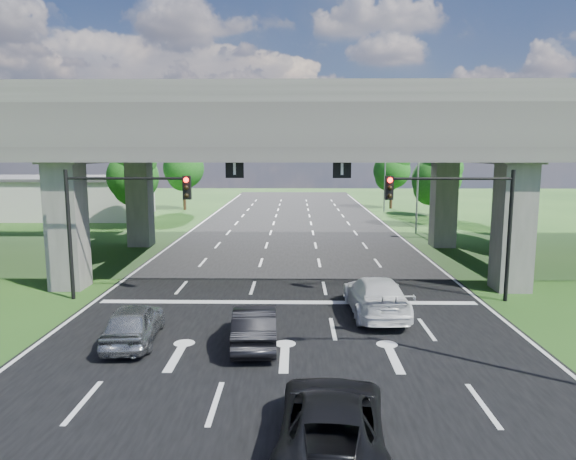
{
  "coord_description": "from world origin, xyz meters",
  "views": [
    {
      "loc": [
        0.38,
        -18.99,
        6.72
      ],
      "look_at": [
        -0.05,
        7.27,
        2.78
      ],
      "focal_mm": 32.0,
      "sensor_mm": 36.0,
      "label": 1
    }
  ],
  "objects_px": {
    "signal_right": "(463,210)",
    "car_white": "(376,296)",
    "car_dark": "(255,326)",
    "signal_left": "(115,210)",
    "car_silver": "(134,323)",
    "car_trailing": "(332,423)",
    "streetlight_far": "(414,164)",
    "streetlight_beyond": "(382,161)"
  },
  "relations": [
    {
      "from": "signal_right",
      "to": "car_silver",
      "type": "distance_m",
      "value": 14.72
    },
    {
      "from": "car_silver",
      "to": "signal_left",
      "type": "bearing_deg",
      "value": -71.15
    },
    {
      "from": "signal_right",
      "to": "car_white",
      "type": "relative_size",
      "value": 1.11
    },
    {
      "from": "signal_left",
      "to": "car_trailing",
      "type": "relative_size",
      "value": 1.17
    },
    {
      "from": "streetlight_beyond",
      "to": "car_silver",
      "type": "height_order",
      "value": "streetlight_beyond"
    },
    {
      "from": "signal_left",
      "to": "streetlight_far",
      "type": "xyz_separation_m",
      "value": [
        17.92,
        20.06,
        1.66
      ]
    },
    {
      "from": "signal_right",
      "to": "car_dark",
      "type": "relative_size",
      "value": 1.42
    },
    {
      "from": "signal_left",
      "to": "streetlight_far",
      "type": "height_order",
      "value": "streetlight_far"
    },
    {
      "from": "car_silver",
      "to": "car_trailing",
      "type": "bearing_deg",
      "value": 129.3
    },
    {
      "from": "streetlight_far",
      "to": "car_trailing",
      "type": "relative_size",
      "value": 1.95
    },
    {
      "from": "car_white",
      "to": "streetlight_far",
      "type": "bearing_deg",
      "value": -108.47
    },
    {
      "from": "signal_right",
      "to": "streetlight_beyond",
      "type": "distance_m",
      "value": 36.17
    },
    {
      "from": "streetlight_far",
      "to": "car_white",
      "type": "bearing_deg",
      "value": -106.08
    },
    {
      "from": "signal_right",
      "to": "car_trailing",
      "type": "height_order",
      "value": "signal_right"
    },
    {
      "from": "car_dark",
      "to": "car_white",
      "type": "xyz_separation_m",
      "value": [
        4.79,
        3.58,
        0.09
      ]
    },
    {
      "from": "signal_right",
      "to": "car_white",
      "type": "height_order",
      "value": "signal_right"
    },
    {
      "from": "car_white",
      "to": "car_silver",
      "type": "bearing_deg",
      "value": 18.11
    },
    {
      "from": "streetlight_beyond",
      "to": "signal_right",
      "type": "bearing_deg",
      "value": -93.61
    },
    {
      "from": "car_trailing",
      "to": "car_dark",
      "type": "bearing_deg",
      "value": -66.53
    },
    {
      "from": "signal_right",
      "to": "car_white",
      "type": "distance_m",
      "value": 5.7
    },
    {
      "from": "car_dark",
      "to": "car_trailing",
      "type": "relative_size",
      "value": 0.82
    },
    {
      "from": "signal_left",
      "to": "car_dark",
      "type": "height_order",
      "value": "signal_left"
    },
    {
      "from": "car_dark",
      "to": "car_white",
      "type": "distance_m",
      "value": 5.98
    },
    {
      "from": "streetlight_far",
      "to": "car_dark",
      "type": "distance_m",
      "value": 28.48
    },
    {
      "from": "signal_left",
      "to": "car_dark",
      "type": "bearing_deg",
      "value": -39.85
    },
    {
      "from": "signal_right",
      "to": "car_trailing",
      "type": "relative_size",
      "value": 1.17
    },
    {
      "from": "streetlight_far",
      "to": "streetlight_beyond",
      "type": "relative_size",
      "value": 1.0
    },
    {
      "from": "signal_left",
      "to": "car_dark",
      "type": "distance_m",
      "value": 9.46
    },
    {
      "from": "car_trailing",
      "to": "car_silver",
      "type": "bearing_deg",
      "value": -41.13
    },
    {
      "from": "car_silver",
      "to": "car_dark",
      "type": "relative_size",
      "value": 0.98
    },
    {
      "from": "car_silver",
      "to": "signal_right",
      "type": "bearing_deg",
      "value": -162.54
    },
    {
      "from": "signal_left",
      "to": "streetlight_far",
      "type": "distance_m",
      "value": 26.95
    },
    {
      "from": "car_silver",
      "to": "car_white",
      "type": "distance_m",
      "value": 9.74
    },
    {
      "from": "car_silver",
      "to": "car_trailing",
      "type": "height_order",
      "value": "car_trailing"
    },
    {
      "from": "signal_right",
      "to": "signal_left",
      "type": "xyz_separation_m",
      "value": [
        -15.65,
        0.0,
        0.0
      ]
    },
    {
      "from": "car_silver",
      "to": "car_trailing",
      "type": "distance_m",
      "value": 9.43
    },
    {
      "from": "signal_right",
      "to": "car_dark",
      "type": "height_order",
      "value": "signal_right"
    },
    {
      "from": "car_dark",
      "to": "car_trailing",
      "type": "xyz_separation_m",
      "value": [
        2.26,
        -6.58,
        0.02
      ]
    },
    {
      "from": "streetlight_beyond",
      "to": "car_dark",
      "type": "bearing_deg",
      "value": -104.99
    },
    {
      "from": "signal_right",
      "to": "streetlight_beyond",
      "type": "xyz_separation_m",
      "value": [
        2.27,
        36.06,
        1.66
      ]
    },
    {
      "from": "streetlight_far",
      "to": "car_silver",
      "type": "bearing_deg",
      "value": -121.26
    },
    {
      "from": "car_dark",
      "to": "signal_left",
      "type": "bearing_deg",
      "value": -43.25
    }
  ]
}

